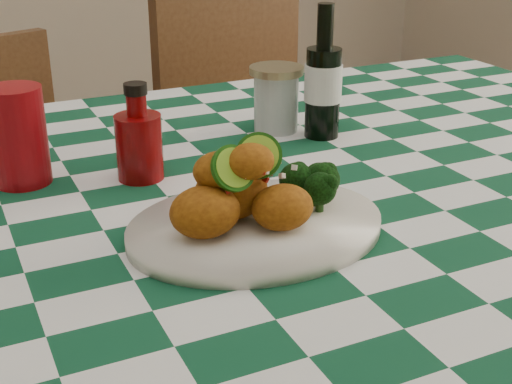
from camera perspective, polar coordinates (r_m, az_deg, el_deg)
name	(u,v)px	position (r m, az deg, el deg)	size (l,w,h in m)	color
plate	(256,227)	(0.85, 0.00, -2.86)	(0.31, 0.24, 0.02)	white
fried_chicken_pile	(247,184)	(0.82, -0.74, 0.63)	(0.15, 0.11, 0.10)	#A0590F
broccoli_side	(309,186)	(0.88, 4.28, 0.46)	(0.07, 0.07, 0.05)	black
red_tumbler	(18,136)	(1.03, -18.51, 4.27)	(0.08, 0.08, 0.14)	maroon
ketchup_bottle	(138,132)	(1.00, -9.40, 4.77)	(0.07, 0.07, 0.14)	#680506
mason_jar	(276,99)	(1.20, 1.62, 7.46)	(0.09, 0.09, 0.11)	#B2BCBA
beer_bottle	(324,72)	(1.16, 5.43, 9.54)	(0.06, 0.06, 0.22)	black
wooden_chair_left	(29,233)	(1.74, -17.74, -3.13)	(0.39, 0.41, 0.85)	#472814
wooden_chair_right	(273,162)	(1.89, 1.36, 2.41)	(0.45, 0.47, 0.99)	#472814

